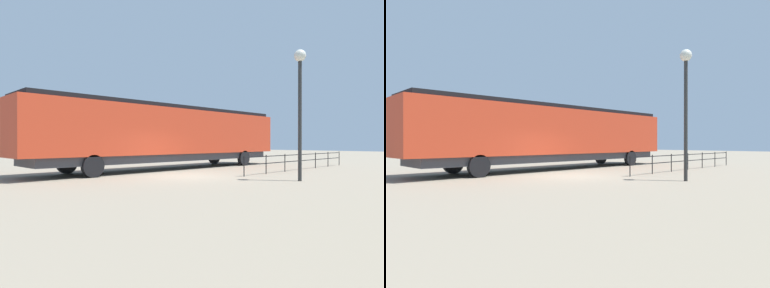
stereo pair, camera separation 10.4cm
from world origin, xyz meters
TOP-DOWN VIEW (x-y plane):
  - ground_plane at (0.00, 0.00)m, footprint 120.00×120.00m
  - locomotive at (-4.12, 3.00)m, footprint 3.19×18.85m
  - lamp_post at (5.01, 2.15)m, footprint 0.52×0.52m
  - platform_fence at (2.14, 7.90)m, footprint 0.05×11.91m

SIDE VIEW (x-z plane):
  - ground_plane at x=0.00m, z-range 0.00..0.00m
  - platform_fence at x=2.14m, z-range 0.16..1.19m
  - locomotive at x=-4.12m, z-range 0.26..4.25m
  - lamp_post at x=5.01m, z-range 1.21..6.96m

